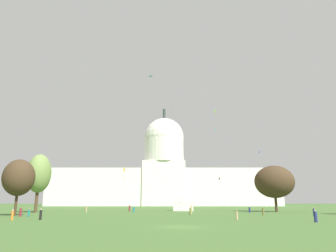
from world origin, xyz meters
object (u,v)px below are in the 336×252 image
kite_white_mid (175,141)px  person_teal_edge_west (132,210)px  person_navy_back_left (312,212)px  kite_magenta_high (169,111)px  event_tent (182,201)px  tree_west_mid (17,178)px  tree_east_mid (273,182)px  person_black_front_right (39,215)px  person_olive_near_tree_west (262,212)px  kite_lime_high (214,111)px  capitol_building (162,176)px  person_olive_lawn_far_right (189,211)px  person_maroon_mid_left (19,212)px  kite_blue_mid (258,152)px  person_teal_front_center (27,213)px  person_navy_front_left (248,210)px  person_navy_mid_right (314,217)px  person_maroon_deep_crowd (128,208)px  person_tan_near_tent (190,210)px  person_orange_aisle_center (10,215)px  person_tan_back_right (85,209)px  kite_black_low (218,179)px  kite_cyan_high (214,130)px  kite_turquoise_high (149,76)px  person_tan_near_tree_east (235,215)px  tree_west_far (37,173)px  kite_gold_low (123,171)px

kite_white_mid → person_teal_edge_west: bearing=-115.7°
person_navy_back_left → kite_magenta_high: bearing=-45.5°
event_tent → tree_west_mid: tree_west_mid is taller
tree_east_mid → person_black_front_right: 62.73m
person_olive_near_tree_west → kite_lime_high: bearing=128.6°
person_navy_back_left → kite_lime_high: (-4.35, 89.46, 46.41)m
capitol_building → person_olive_lawn_far_right: (7.27, -135.18, -18.13)m
person_maroon_mid_left → kite_lime_high: (51.57, 91.69, 46.41)m
kite_blue_mid → person_teal_edge_west: bearing=-173.8°
person_black_front_right → kite_blue_mid: bearing=-92.6°
event_tent → capitol_building: bearing=101.0°
person_olive_lawn_far_right → person_teal_front_center: bearing=-23.6°
person_navy_front_left → person_teal_edge_west: (-29.69, 1.87, 0.00)m
capitol_building → person_navy_mid_right: size_ratio=88.56×
capitol_building → person_maroon_deep_crowd: bearing=-94.6°
person_tan_near_tent → person_navy_mid_right: 32.07m
person_maroon_mid_left → person_navy_back_left: 55.96m
person_orange_aisle_center → person_navy_mid_right: (43.41, -4.53, -0.00)m
person_orange_aisle_center → person_black_front_right: (3.93, 0.79, 0.03)m
person_teal_edge_west → kite_blue_mid: bearing=-140.4°
person_tan_back_right → person_orange_aisle_center: bearing=156.7°
person_olive_near_tree_west → person_olive_lawn_far_right: bearing=-145.2°
capitol_building → person_orange_aisle_center: 156.53m
capitol_building → kite_black_low: capitol_building is taller
tree_east_mid → kite_white_mid: 77.76m
person_maroon_mid_left → kite_cyan_high: 128.73m
person_navy_front_left → person_olive_near_tree_west: (-1.40, -16.47, 0.02)m
person_maroon_deep_crowd → person_navy_back_left: person_maroon_deep_crowd is taller
person_navy_back_left → person_navy_mid_right: size_ratio=1.00×
tree_west_mid → tree_east_mid: tree_east_mid is taller
person_maroon_deep_crowd → tree_west_mid: bearing=39.9°
kite_blue_mid → kite_black_low: kite_blue_mid is taller
kite_cyan_high → person_maroon_mid_left: bearing=169.8°
kite_magenta_high → person_tan_near_tent: bearing=-14.1°
person_navy_mid_right → person_black_front_right: bearing=-149.6°
event_tent → person_orange_aisle_center: (-28.02, -48.16, -2.24)m
kite_cyan_high → kite_turquoise_high: kite_turquoise_high is taller
kite_blue_mid → person_navy_mid_right: bearing=-117.6°
tree_west_mid → person_navy_mid_right: 54.29m
person_tan_near_tent → kite_magenta_high: bearing=8.6°
event_tent → person_maroon_deep_crowd: event_tent is taller
person_tan_near_tree_east → kite_turquoise_high: size_ratio=1.25×
tree_west_far → kite_black_low: size_ratio=12.62×
person_tan_back_right → kite_gold_low: bearing=-36.3°
event_tent → person_olive_lawn_far_right: (0.02, -29.26, -2.24)m
person_navy_front_left → person_olive_lawn_far_right: 21.79m
person_maroon_deep_crowd → kite_gold_low: (-2.97, 7.63, 11.69)m
event_tent → kite_lime_high: (19.30, 55.49, 44.20)m
kite_black_low → kite_white_mid: 35.13m
event_tent → person_maroon_mid_left: 48.55m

